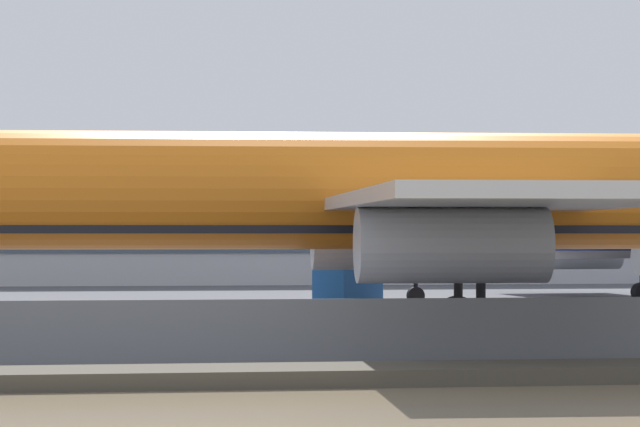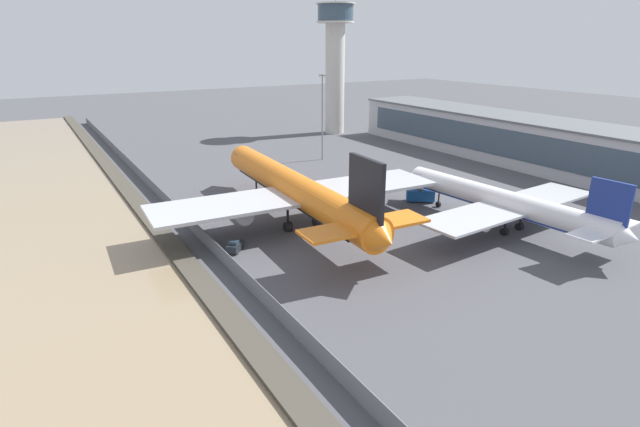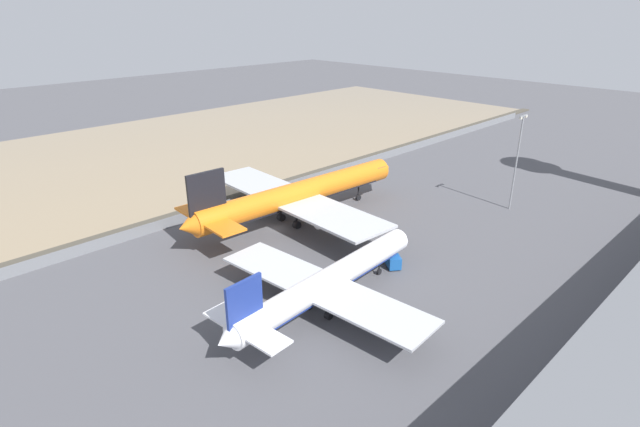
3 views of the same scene
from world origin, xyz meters
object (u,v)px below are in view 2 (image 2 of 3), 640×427
object	(u,v)px
cargo_jet_orange	(295,190)
passenger_jet_white	(504,203)
control_tower	(335,56)
apron_light_mast_apron_west	(322,113)
ops_van	(420,195)
baggage_tug	(235,246)

from	to	relation	value
cargo_jet_orange	passenger_jet_white	size ratio (longest dim) A/B	1.33
control_tower	apron_light_mast_apron_west	size ratio (longest dim) A/B	1.99
passenger_jet_white	ops_van	bearing A→B (deg)	-174.48
cargo_jet_orange	apron_light_mast_apron_west	world-z (taller)	apron_light_mast_apron_west
cargo_jet_orange	control_tower	size ratio (longest dim) A/B	1.32
cargo_jet_orange	ops_van	xyz separation A→B (m)	(1.36, 25.82, -4.62)
passenger_jet_white	ops_van	xyz separation A→B (m)	(-17.88, -1.73, -3.17)
apron_light_mast_apron_west	ops_van	bearing A→B (deg)	-3.51
apron_light_mast_apron_west	baggage_tug	bearing A→B (deg)	-43.07
cargo_jet_orange	apron_light_mast_apron_west	size ratio (longest dim) A/B	2.62
apron_light_mast_apron_west	cargo_jet_orange	bearing A→B (deg)	-36.33
baggage_tug	cargo_jet_orange	bearing A→B (deg)	113.90
cargo_jet_orange	passenger_jet_white	world-z (taller)	cargo_jet_orange
passenger_jet_white	ops_van	world-z (taller)	passenger_jet_white
baggage_tug	control_tower	world-z (taller)	control_tower
cargo_jet_orange	baggage_tug	bearing A→B (deg)	-66.10
cargo_jet_orange	control_tower	world-z (taller)	control_tower
cargo_jet_orange	control_tower	distance (m)	89.48
passenger_jet_white	control_tower	bearing A→B (deg)	164.65
ops_van	control_tower	size ratio (longest dim) A/B	0.13
passenger_jet_white	control_tower	size ratio (longest dim) A/B	0.99
passenger_jet_white	apron_light_mast_apron_west	distance (m)	58.15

